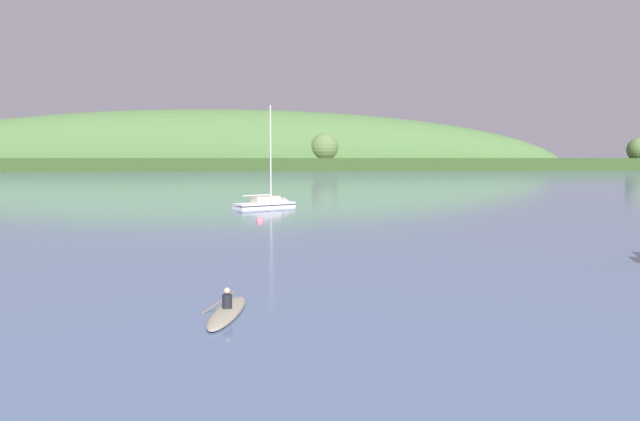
{
  "coord_description": "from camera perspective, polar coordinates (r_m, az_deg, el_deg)",
  "views": [
    {
      "loc": [
        -6.76,
        5.22,
        5.17
      ],
      "look_at": [
        -3.08,
        40.44,
        1.96
      ],
      "focal_mm": 32.39,
      "sensor_mm": 36.0,
      "label": 1
    }
  ],
  "objects": [
    {
      "name": "mooring_buoy_midchannel",
      "position": [
        47.45,
        -5.96,
        -1.11
      ],
      "size": [
        0.66,
        0.66,
        0.74
      ],
      "color": "#E06675",
      "rests_on": "ground"
    },
    {
      "name": "far_shoreline_hill",
      "position": [
        264.23,
        -9.17,
        4.05
      ],
      "size": [
        405.81,
        69.16,
        54.24
      ],
      "rotation": [
        0.0,
        0.0,
        -0.01
      ],
      "color": "#314A21",
      "rests_on": "ground"
    },
    {
      "name": "sailboat_far_left",
      "position": [
        61.07,
        -4.85,
        0.44
      ],
      "size": [
        7.26,
        5.39,
        11.7
      ],
      "rotation": [
        0.0,
        0.0,
        0.52
      ],
      "color": "white",
      "rests_on": "ground"
    },
    {
      "name": "canoe_with_paddler",
      "position": [
        19.68,
        -9.14,
        -9.85
      ],
      "size": [
        1.76,
        4.34,
        1.02
      ],
      "rotation": [
        0.0,
        0.0,
        1.4
      ],
      "color": "gray",
      "rests_on": "ground"
    }
  ]
}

